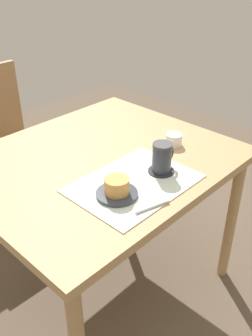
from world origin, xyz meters
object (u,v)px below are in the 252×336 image
object	(u,v)px
wooden_chair	(4,142)
coffee_mug	(162,157)
pastry_plate	(117,194)
sugar_bowl	(174,140)
dining_table	(100,174)
pastry	(117,186)

from	to	relation	value
wooden_chair	coffee_mug	distance (m)	1.13
pastry_plate	sugar_bowl	xyz separation A→B (m)	(0.44, 0.09, 0.02)
dining_table	sugar_bowl	distance (m)	0.35
sugar_bowl	pastry_plate	bearing A→B (deg)	-168.08
dining_table	coffee_mug	world-z (taller)	coffee_mug
dining_table	pastry	world-z (taller)	pastry
pastry	coffee_mug	xyz separation A→B (m)	(0.23, -0.01, 0.02)
coffee_mug	sugar_bowl	size ratio (longest dim) A/B	1.61
dining_table	sugar_bowl	bearing A→B (deg)	-27.01
dining_table	coffee_mug	xyz separation A→B (m)	(0.09, -0.25, 0.15)
dining_table	sugar_bowl	size ratio (longest dim) A/B	15.01
pastry_plate	sugar_bowl	size ratio (longest dim) A/B	2.06
pastry_plate	coffee_mug	distance (m)	0.23
sugar_bowl	wooden_chair	bearing A→B (deg)	105.68
pastry_plate	dining_table	bearing A→B (deg)	59.56
dining_table	pastry	bearing A→B (deg)	-120.44
dining_table	wooden_chair	bearing A→B (deg)	88.68
pastry_plate	coffee_mug	bearing A→B (deg)	-2.88
pastry	coffee_mug	bearing A→B (deg)	-2.88
wooden_chair	coffee_mug	xyz separation A→B (m)	(0.07, -1.09, 0.30)
dining_table	wooden_chair	distance (m)	0.85
pastry_plate	sugar_bowl	world-z (taller)	sugar_bowl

